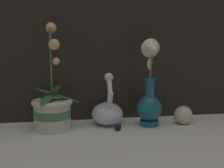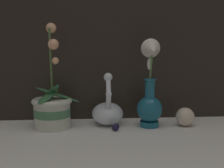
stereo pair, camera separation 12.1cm
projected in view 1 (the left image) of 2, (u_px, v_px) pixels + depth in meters
The scene contains 6 objects.
ground_plane at pixel (121, 133), 1.13m from camera, with size 2.80×2.80×0.00m, color silver.
orchid_potted_plant at pixel (52, 109), 1.16m from camera, with size 0.19×0.18×0.40m.
swan_figurine at pixel (107, 112), 1.24m from camera, with size 0.12×0.18×0.21m.
blue_vase at pixel (150, 94), 1.20m from camera, with size 0.10×0.13×0.34m.
glass_sphere at pixel (183, 115), 1.25m from camera, with size 0.07×0.07×0.07m.
glass_bauble at pixel (118, 127), 1.15m from camera, with size 0.03×0.03×0.03m.
Camera 1 is at (-0.22, -1.08, 0.33)m, focal length 50.00 mm.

